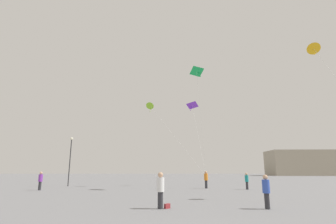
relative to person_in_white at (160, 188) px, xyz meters
The scene contains 12 objects.
person_in_white is the anchor object (origin of this frame).
person_in_purple 17.61m from the person_in_white, 132.59° to the left, with size 0.39×0.39×1.78m.
person_in_orange 15.96m from the person_in_white, 72.25° to the left, with size 0.40×0.40×1.83m.
person_in_blue 5.38m from the person_in_white, ahead, with size 0.37×0.37×1.68m.
person_in_teal 16.07m from the person_in_white, 56.98° to the left, with size 0.36×0.36×1.65m.
kite_emerald_delta 17.45m from the person_in_white, 73.25° to the left, with size 1.82×3.29×11.50m.
kite_violet_delta 22.26m from the person_in_white, 78.32° to the left, with size 1.80×5.47×9.46m.
kite_lime_diamond 20.12m from the person_in_white, 94.42° to the left, with size 6.92×3.38×8.99m.
kite_amber_diamond 15.29m from the person_in_white, 17.95° to the left, with size 2.40×4.63×9.82m.
building_left_hall 101.11m from the person_in_white, 57.98° to the left, with size 25.85×14.01×9.24m.
lamppost_east 22.97m from the person_in_white, 120.29° to the left, with size 0.36×0.36×6.03m.
handbag_beside_flyer 0.94m from the person_in_white, 15.95° to the left, with size 0.32×0.14×0.24m, color maroon.
Camera 1 is at (-0.49, -6.48, 1.89)m, focal length 27.94 mm.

